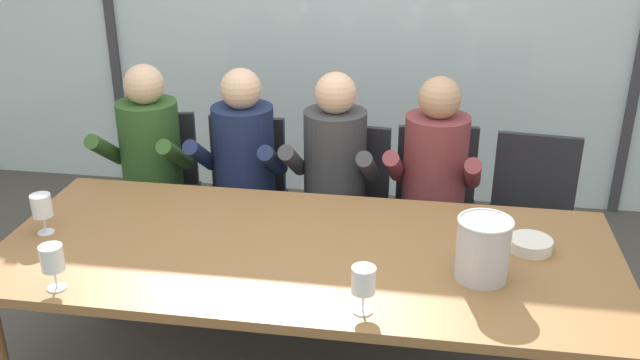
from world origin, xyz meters
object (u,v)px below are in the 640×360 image
(ice_bucket_primary, at_px, (483,248))
(wine_glass_by_left_taster, at_px, (363,282))
(chair_near_curtain, at_px, (158,182))
(wine_glass_near_bucket, at_px, (52,260))
(person_charcoal_jacket, at_px, (332,176))
(chair_center, at_px, (346,198))
(chair_left_of_center, at_px, (244,187))
(person_olive_shirt, at_px, (146,164))
(person_maroon_top, at_px, (433,182))
(person_navy_polo, at_px, (240,170))
(tasting_bowl, at_px, (530,244))
(chair_right_of_center, at_px, (436,200))
(chair_near_window_right, at_px, (532,210))
(dining_table, at_px, (306,262))
(wine_glass_center_pour, at_px, (42,207))

(ice_bucket_primary, distance_m, wine_glass_by_left_taster, 0.50)
(chair_near_curtain, xyz_separation_m, wine_glass_near_bucket, (0.17, -1.39, 0.31))
(person_charcoal_jacket, relative_size, ice_bucket_primary, 5.04)
(ice_bucket_primary, bearing_deg, chair_center, 121.53)
(chair_left_of_center, relative_size, person_olive_shirt, 0.74)
(person_charcoal_jacket, xyz_separation_m, person_maroon_top, (0.51, 0.00, 0.00))
(person_navy_polo, distance_m, tasting_bowl, 1.53)
(person_charcoal_jacket, bearing_deg, person_olive_shirt, -176.40)
(chair_right_of_center, distance_m, chair_near_window_right, 0.49)
(chair_near_curtain, bearing_deg, chair_left_of_center, -7.56)
(chair_center, xyz_separation_m, person_charcoal_jacket, (-0.06, -0.12, 0.17))
(dining_table, distance_m, tasting_bowl, 0.90)
(chair_right_of_center, height_order, wine_glass_near_bucket, chair_right_of_center)
(chair_near_curtain, relative_size, wine_glass_near_bucket, 5.15)
(chair_left_of_center, bearing_deg, person_olive_shirt, -159.83)
(chair_near_window_right, xyz_separation_m, ice_bucket_primary, (-0.33, -1.03, 0.32))
(chair_left_of_center, distance_m, wine_glass_near_bucket, 1.47)
(chair_left_of_center, height_order, person_maroon_top, person_maroon_top)
(tasting_bowl, distance_m, wine_glass_center_pour, 2.00)
(wine_glass_by_left_taster, relative_size, wine_glass_center_pour, 1.00)
(chair_right_of_center, relative_size, wine_glass_near_bucket, 5.15)
(chair_left_of_center, distance_m, person_olive_shirt, 0.54)
(person_olive_shirt, distance_m, wine_glass_center_pour, 0.85)
(chair_center, bearing_deg, wine_glass_center_pour, -134.34)
(chair_near_window_right, bearing_deg, person_maroon_top, -160.92)
(chair_near_curtain, xyz_separation_m, chair_center, (1.06, -0.04, 0.00))
(person_navy_polo, height_order, wine_glass_near_bucket, person_navy_polo)
(dining_table, xyz_separation_m, person_charcoal_jacket, (-0.01, 0.80, 0.04))
(chair_near_window_right, relative_size, person_navy_polo, 0.74)
(chair_near_window_right, bearing_deg, wine_glass_near_bucket, -137.87)
(chair_center, distance_m, person_maroon_top, 0.49)
(person_olive_shirt, bearing_deg, chair_right_of_center, 8.08)
(person_olive_shirt, xyz_separation_m, person_maroon_top, (1.50, 0.00, 0.00))
(chair_center, bearing_deg, person_navy_polo, -161.73)
(wine_glass_center_pour, bearing_deg, wine_glass_near_bucket, -56.75)
(chair_near_window_right, xyz_separation_m, wine_glass_center_pour, (-2.11, -0.96, 0.31))
(tasting_bowl, xyz_separation_m, wine_glass_by_left_taster, (-0.62, -0.53, 0.09))
(wine_glass_by_left_taster, bearing_deg, person_olive_shirt, 136.56)
(ice_bucket_primary, bearing_deg, dining_table, 170.58)
(chair_left_of_center, distance_m, chair_center, 0.57)
(chair_center, relative_size, person_charcoal_jacket, 0.74)
(person_olive_shirt, height_order, person_maroon_top, same)
(chair_left_of_center, height_order, person_olive_shirt, person_olive_shirt)
(chair_right_of_center, relative_size, wine_glass_center_pour, 5.15)
(chair_right_of_center, bearing_deg, person_navy_polo, -176.20)
(chair_left_of_center, xyz_separation_m, chair_near_window_right, (1.53, -0.05, 0.00))
(chair_center, xyz_separation_m, chair_right_of_center, (0.47, 0.05, 0.00))
(chair_near_window_right, xyz_separation_m, person_olive_shirt, (-2.01, -0.12, 0.17))
(person_charcoal_jacket, bearing_deg, person_navy_polo, -176.40)
(person_maroon_top, relative_size, wine_glass_by_left_taster, 6.99)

